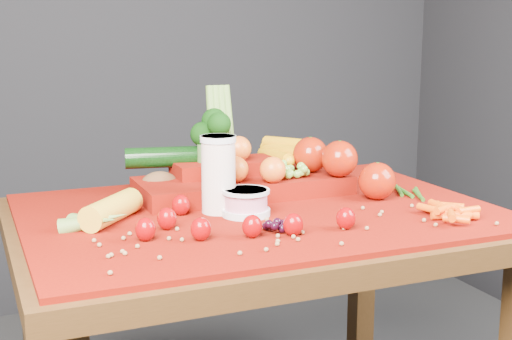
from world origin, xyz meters
name	(u,v)px	position (x,y,z in m)	size (l,w,h in m)	color
table	(259,254)	(0.00, 0.00, 0.66)	(1.10, 0.80, 0.75)	#321E0B
red_cloth	(259,212)	(0.00, 0.00, 0.76)	(1.05, 0.75, 0.01)	#6C0D03
milk_glass	(218,171)	(-0.09, 0.01, 0.86)	(0.08, 0.08, 0.17)	beige
yogurt_bowl	(246,201)	(-0.05, -0.04, 0.79)	(0.11, 0.11, 0.06)	silver
strawberry_scatter	(226,220)	(-0.13, -0.15, 0.79)	(0.44, 0.28, 0.05)	#940609
dark_grape_cluster	(278,226)	(-0.04, -0.19, 0.78)	(0.06, 0.05, 0.03)	black
soybean_scatter	(298,230)	(0.00, -0.20, 0.77)	(0.84, 0.24, 0.01)	olive
corn_ear	(99,218)	(-0.37, -0.01, 0.78)	(0.25, 0.26, 0.06)	gold
potato	(159,184)	(-0.18, 0.21, 0.79)	(0.09, 0.07, 0.06)	#58351B
baby_carrot_pile	(453,212)	(0.35, -0.24, 0.78)	(0.17, 0.17, 0.03)	#EC4E08
green_bean_pile	(412,192)	(0.41, -0.01, 0.77)	(0.14, 0.12, 0.01)	#255613
produce_mound	(257,170)	(0.06, 0.15, 0.82)	(0.60, 0.36, 0.27)	#6C0D03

